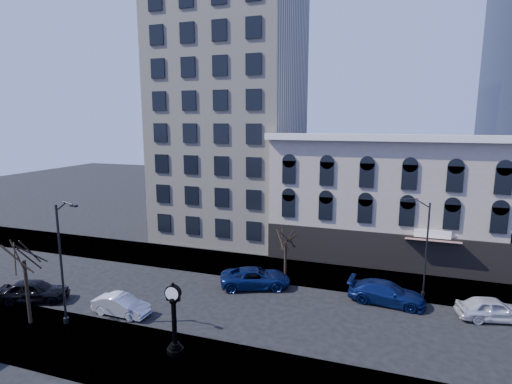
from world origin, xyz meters
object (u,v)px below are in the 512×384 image
(street_lamp_near, at_px, (64,231))
(street_clock, at_px, (174,321))
(car_near_a, at_px, (34,291))
(car_near_b, at_px, (122,305))

(street_lamp_near, bearing_deg, street_clock, 8.88)
(street_clock, distance_m, car_near_a, 14.17)
(car_near_a, bearing_deg, car_near_b, -109.59)
(street_lamp_near, xyz_separation_m, car_near_a, (-5.65, 2.21, -5.84))
(street_clock, height_order, car_near_b, street_clock)
(street_lamp_near, distance_m, car_near_b, 6.83)
(street_lamp_near, distance_m, car_near_a, 8.42)
(car_near_a, bearing_deg, street_lamp_near, -133.65)
(street_lamp_near, xyz_separation_m, car_near_b, (2.05, 2.57, -5.99))
(street_lamp_near, height_order, car_near_a, street_lamp_near)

